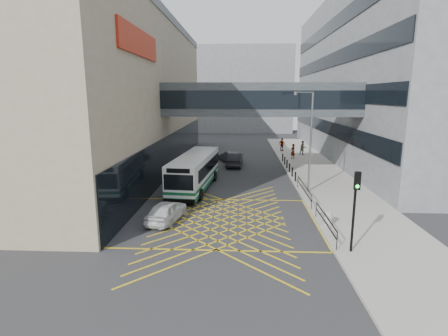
# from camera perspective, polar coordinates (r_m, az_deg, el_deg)

# --- Properties ---
(ground) EXTENTS (120.00, 120.00, 0.00)m
(ground) POSITION_cam_1_polar(r_m,az_deg,el_deg) (22.77, -0.49, -8.49)
(ground) COLOR #333335
(building_whsmith) EXTENTS (24.17, 42.00, 16.00)m
(building_whsmith) POSITION_cam_1_polar(r_m,az_deg,el_deg) (41.97, -24.94, 10.86)
(building_whsmith) COLOR gray
(building_whsmith) RESTS_ON ground
(building_right) EXTENTS (24.09, 44.00, 20.00)m
(building_right) POSITION_cam_1_polar(r_m,az_deg,el_deg) (50.76, 30.21, 12.62)
(building_right) COLOR gray
(building_right) RESTS_ON ground
(building_far) EXTENTS (28.00, 16.00, 18.00)m
(building_far) POSITION_cam_1_polar(r_m,az_deg,el_deg) (81.39, 0.51, 12.58)
(building_far) COLOR gray
(building_far) RESTS_ON ground
(skybridge) EXTENTS (20.00, 4.10, 3.00)m
(skybridge) POSITION_cam_1_polar(r_m,az_deg,el_deg) (33.37, 5.93, 11.06)
(skybridge) COLOR #3A3F44
(skybridge) RESTS_ON ground
(pavement) EXTENTS (6.00, 54.00, 0.16)m
(pavement) POSITION_cam_1_polar(r_m,az_deg,el_deg) (37.95, 14.53, -0.47)
(pavement) COLOR #A8A39A
(pavement) RESTS_ON ground
(box_junction) EXTENTS (12.00, 9.00, 0.01)m
(box_junction) POSITION_cam_1_polar(r_m,az_deg,el_deg) (22.76, -0.49, -8.48)
(box_junction) COLOR gold
(box_junction) RESTS_ON ground
(bus) EXTENTS (3.40, 10.62, 2.93)m
(bus) POSITION_cam_1_polar(r_m,az_deg,el_deg) (29.99, -4.72, -0.42)
(bus) COLOR silver
(bus) RESTS_ON ground
(car_white) EXTENTS (2.58, 4.56, 1.37)m
(car_white) POSITION_cam_1_polar(r_m,az_deg,el_deg) (22.67, -9.35, -6.92)
(car_white) COLOR silver
(car_white) RESTS_ON ground
(car_dark) EXTENTS (2.18, 4.99, 1.53)m
(car_dark) POSITION_cam_1_polar(r_m,az_deg,el_deg) (39.52, 1.74, 1.40)
(car_dark) COLOR black
(car_dark) RESTS_ON ground
(car_silver) EXTENTS (3.51, 4.99, 1.43)m
(car_silver) POSITION_cam_1_polar(r_m,az_deg,el_deg) (42.00, 1.04, 1.96)
(car_silver) COLOR gray
(car_silver) RESTS_ON ground
(traffic_light) EXTENTS (0.31, 0.49, 4.17)m
(traffic_light) POSITION_cam_1_polar(r_m,az_deg,el_deg) (18.23, 20.65, -4.97)
(traffic_light) COLOR black
(traffic_light) RESTS_ON pavement
(street_lamp) EXTENTS (1.75, 0.93, 8.01)m
(street_lamp) POSITION_cam_1_polar(r_m,az_deg,el_deg) (28.68, 13.71, 5.12)
(street_lamp) COLOR slate
(street_lamp) RESTS_ON pavement
(litter_bin) EXTENTS (0.51, 0.51, 0.88)m
(litter_bin) POSITION_cam_1_polar(r_m,az_deg,el_deg) (22.25, 16.63, -7.86)
(litter_bin) COLOR #ADA89E
(litter_bin) RESTS_ON pavement
(kerb_railings) EXTENTS (0.05, 12.54, 1.00)m
(kerb_railings) POSITION_cam_1_polar(r_m,az_deg,el_deg) (24.64, 14.24, -5.12)
(kerb_railings) COLOR black
(kerb_railings) RESTS_ON pavement
(bollards) EXTENTS (0.14, 10.14, 0.90)m
(bollards) POSITION_cam_1_polar(r_m,az_deg,el_deg) (37.38, 10.44, 0.36)
(bollards) COLOR black
(bollards) RESTS_ON pavement
(pedestrian_a) EXTENTS (0.91, 0.87, 1.87)m
(pedestrian_a) POSITION_cam_1_polar(r_m,az_deg,el_deg) (43.87, 11.17, 2.66)
(pedestrian_a) COLOR gray
(pedestrian_a) RESTS_ON pavement
(pedestrian_b) EXTENTS (0.99, 0.70, 1.85)m
(pedestrian_b) POSITION_cam_1_polar(r_m,az_deg,el_deg) (47.05, 12.75, 3.18)
(pedestrian_b) COLOR gray
(pedestrian_b) RESTS_ON pavement
(pedestrian_c) EXTENTS (1.16, 1.06, 1.81)m
(pedestrian_c) POSITION_cam_1_polar(r_m,az_deg,el_deg) (50.04, 9.46, 3.79)
(pedestrian_c) COLOR gray
(pedestrian_c) RESTS_ON pavement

